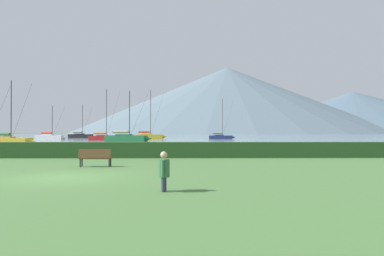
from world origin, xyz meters
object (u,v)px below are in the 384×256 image
at_px(sailboat_slip_6, 81,136).
at_px(park_bench_near_path, 95,157).
at_px(sailboat_slip_5, 104,137).
at_px(sailboat_slip_1, 8,141).
at_px(sailboat_slip_7, 221,137).
at_px(sailboat_slip_4, 127,138).
at_px(sailboat_slip_9, 149,136).
at_px(person_seated_viewer, 164,169).
at_px(sailboat_slip_3, 50,137).

height_order(sailboat_slip_6, park_bench_near_path, sailboat_slip_6).
bearing_deg(sailboat_slip_6, sailboat_slip_5, -51.80).
relative_size(sailboat_slip_1, sailboat_slip_7, 0.88).
distance_m(sailboat_slip_4, sailboat_slip_9, 25.42).
distance_m(sailboat_slip_6, sailboat_slip_9, 24.94).
relative_size(sailboat_slip_1, sailboat_slip_5, 0.81).
xyz_separation_m(sailboat_slip_7, sailboat_slip_9, (-18.19, 1.81, 0.15)).
bearing_deg(park_bench_near_path, sailboat_slip_6, 106.68).
relative_size(sailboat_slip_9, person_seated_viewer, 9.94).
xyz_separation_m(sailboat_slip_5, person_seated_viewer, (16.79, -64.86, 0.08)).
bearing_deg(park_bench_near_path, sailboat_slip_4, 97.24).
distance_m(sailboat_slip_3, sailboat_slip_6, 20.89).
relative_size(sailboat_slip_3, sailboat_slip_4, 0.85).
bearing_deg(sailboat_slip_5, sailboat_slip_9, 63.05).
relative_size(sailboat_slip_9, park_bench_near_path, 7.35).
xyz_separation_m(sailboat_slip_6, person_seated_viewer, (29.96, -92.54, 0.03)).
bearing_deg(sailboat_slip_1, sailboat_slip_7, 55.82).
relative_size(sailboat_slip_4, sailboat_slip_7, 0.92).
bearing_deg(sailboat_slip_1, person_seated_viewer, -52.19).
xyz_separation_m(sailboat_slip_1, sailboat_slip_5, (6.94, 26.96, 0.01)).
bearing_deg(park_bench_near_path, sailboat_slip_1, 122.81).
bearing_deg(sailboat_slip_6, sailboat_slip_1, -70.74).
bearing_deg(sailboat_slip_9, sailboat_slip_1, -111.37).
bearing_deg(person_seated_viewer, sailboat_slip_3, 117.82).
distance_m(sailboat_slip_3, person_seated_viewer, 78.02).
xyz_separation_m(sailboat_slip_5, sailboat_slip_7, (26.07, 12.48, -0.05)).
xyz_separation_m(sailboat_slip_1, park_bench_near_path, (19.60, -30.09, -0.07)).
bearing_deg(sailboat_slip_3, sailboat_slip_5, -18.87).
xyz_separation_m(sailboat_slip_5, sailboat_slip_6, (-13.17, 27.68, 0.05)).
relative_size(sailboat_slip_1, park_bench_near_path, 5.25).
bearing_deg(sailboat_slip_9, sailboat_slip_6, 145.90).
xyz_separation_m(sailboat_slip_5, sailboat_slip_9, (7.87, 14.28, 0.10)).
bearing_deg(sailboat_slip_5, person_seated_viewer, -73.57).
bearing_deg(sailboat_slip_3, sailboat_slip_9, 25.85).
relative_size(park_bench_near_path, person_seated_viewer, 1.35).
height_order(sailboat_slip_1, sailboat_slip_4, sailboat_slip_4).
relative_size(sailboat_slip_5, sailboat_slip_7, 1.09).
xyz_separation_m(sailboat_slip_3, sailboat_slip_9, (21.91, 7.47, 0.11)).
relative_size(sailboat_slip_7, park_bench_near_path, 5.97).
xyz_separation_m(sailboat_slip_1, person_seated_viewer, (23.74, -37.89, 0.08)).
xyz_separation_m(sailboat_slip_1, sailboat_slip_9, (14.81, 41.25, 0.11)).
bearing_deg(sailboat_slip_9, person_seated_viewer, -85.19).
xyz_separation_m(sailboat_slip_4, sailboat_slip_9, (1.27, 25.39, 0.01)).
height_order(sailboat_slip_7, person_seated_viewer, sailboat_slip_7).
bearing_deg(sailboat_slip_1, sailboat_slip_6, 102.25).
xyz_separation_m(sailboat_slip_4, sailboat_slip_7, (19.46, 23.58, -0.14)).
relative_size(sailboat_slip_5, sailboat_slip_9, 0.88).
bearing_deg(sailboat_slip_7, sailboat_slip_9, -177.59).
xyz_separation_m(sailboat_slip_6, sailboat_slip_7, (39.23, -15.20, -0.10)).
bearing_deg(park_bench_near_path, sailboat_slip_5, 102.24).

